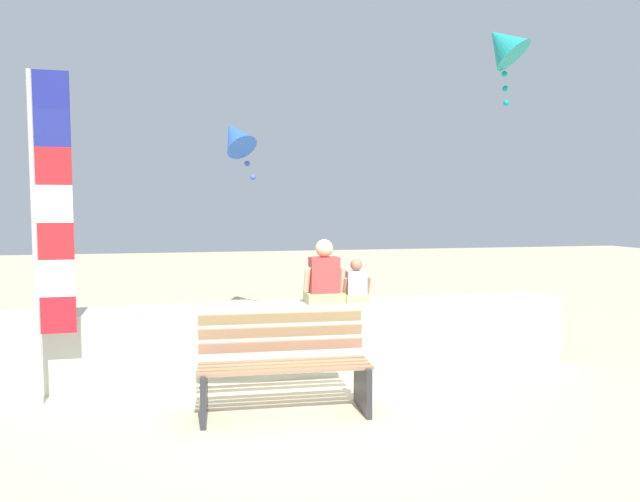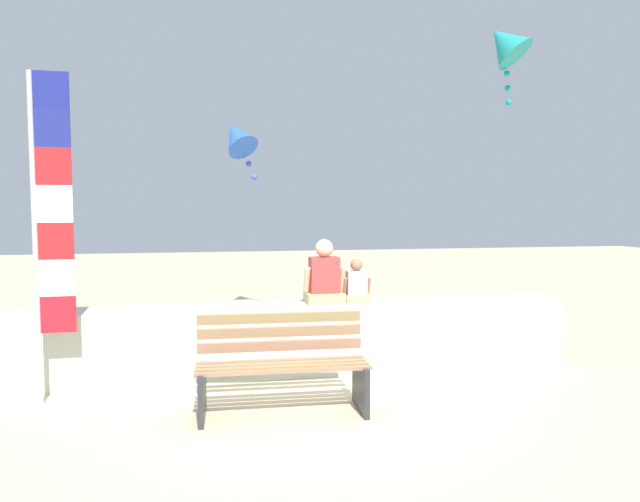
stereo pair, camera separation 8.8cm
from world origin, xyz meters
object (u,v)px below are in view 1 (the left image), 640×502
Objects in this scene: park_bench at (284,367)px; kite_teal at (503,44)px; person_adult at (324,278)px; flag_banner at (47,218)px; person_child at (356,285)px; kite_blue at (236,136)px.

kite_teal is (3.30, 1.99, 3.67)m from park_bench.
person_adult reaches higher than park_bench.
flag_banner reaches higher than person_adult.
person_child is 3.33m from flag_banner.
kite_teal is (2.25, 0.76, 3.10)m from person_child.
kite_blue is at bearing 120.98° from person_adult.
park_bench is 1.80× the size of kite_blue.
flag_banner is at bearing -132.79° from kite_blue.
kite_blue is 0.80× the size of kite_teal.
flag_banner is (-2.79, -0.58, 0.71)m from person_adult.
flag_banner is at bearing -168.32° from person_adult.
flag_banner is 6.05m from kite_teal.
park_bench is 3.17× the size of person_child.
person_child is at bearing 0.04° from person_adult.
park_bench is 1.72m from person_child.
kite_blue reaches higher than person_child.
flag_banner is (-3.18, -0.58, 0.80)m from person_child.
kite_blue is (-0.89, 1.48, 1.77)m from person_adult.
park_bench is 5.32m from kite_teal.
kite_blue reaches higher than person_adult.
kite_teal is (3.52, -0.72, 1.24)m from kite_blue.
park_bench is at bearing -148.90° from kite_teal.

